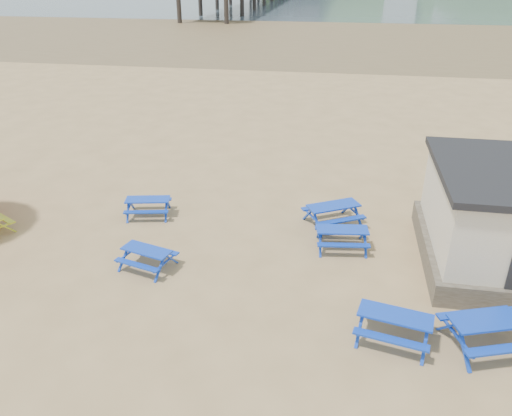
# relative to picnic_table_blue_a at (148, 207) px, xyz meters

# --- Properties ---
(ground) EXTENTS (400.00, 400.00, 0.00)m
(ground) POSITION_rel_picnic_table_blue_a_xyz_m (2.82, -2.22, -0.33)
(ground) COLOR tan
(ground) RESTS_ON ground
(wet_sand) EXTENTS (400.00, 400.00, 0.00)m
(wet_sand) POSITION_rel_picnic_table_blue_a_xyz_m (2.82, 52.78, -0.33)
(wet_sand) COLOR olive
(wet_sand) RESTS_ON ground
(picnic_table_blue_a) EXTENTS (1.82, 1.58, 0.67)m
(picnic_table_blue_a) POSITION_rel_picnic_table_blue_a_xyz_m (0.00, 0.00, 0.00)
(picnic_table_blue_a) COLOR #1E37B8
(picnic_table_blue_a) RESTS_ON ground
(picnic_table_blue_b) EXTENTS (1.83, 1.55, 0.70)m
(picnic_table_blue_b) POSITION_rel_picnic_table_blue_a_xyz_m (7.09, -1.14, 0.02)
(picnic_table_blue_b) COLOR #1E37B8
(picnic_table_blue_b) RESTS_ON ground
(picnic_table_blue_c) EXTENTS (2.34, 2.21, 0.77)m
(picnic_table_blue_c) POSITION_rel_picnic_table_blue_a_xyz_m (6.75, 0.44, 0.05)
(picnic_table_blue_c) COLOR #1E37B8
(picnic_table_blue_c) RESTS_ON ground
(picnic_table_blue_d) EXTENTS (1.81, 1.60, 0.65)m
(picnic_table_blue_d) POSITION_rel_picnic_table_blue_a_xyz_m (1.26, -3.37, -0.01)
(picnic_table_blue_d) COLOR #1E37B8
(picnic_table_blue_d) RESTS_ON ground
(picnic_table_blue_e) EXTENTS (2.05, 1.78, 0.75)m
(picnic_table_blue_e) POSITION_rel_picnic_table_blue_a_xyz_m (8.45, -5.41, 0.04)
(picnic_table_blue_e) COLOR #1E37B8
(picnic_table_blue_e) RESTS_ON ground
(picnic_table_blue_f) EXTENTS (2.38, 2.14, 0.83)m
(picnic_table_blue_f) POSITION_rel_picnic_table_blue_a_xyz_m (10.69, -5.29, 0.08)
(picnic_table_blue_f) COLOR #1E37B8
(picnic_table_blue_f) RESTS_ON ground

